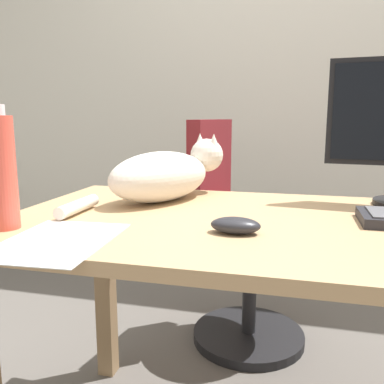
{
  "coord_description": "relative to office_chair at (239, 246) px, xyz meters",
  "views": [
    {
      "loc": [
        -0.01,
        -1.0,
        0.97
      ],
      "look_at": [
        -0.26,
        0.01,
        0.78
      ],
      "focal_mm": 38.33,
      "sensor_mm": 36.0,
      "label": 1
    }
  ],
  "objects": [
    {
      "name": "desk",
      "position": [
        0.22,
        -0.69,
        0.2
      ],
      "size": [
        1.46,
        0.74,
        0.72
      ],
      "color": "tan",
      "rests_on": "ground_plane"
    },
    {
      "name": "computer_mouse",
      "position": [
        0.1,
        -0.82,
        0.31
      ],
      "size": [
        0.11,
        0.06,
        0.04
      ],
      "primitive_type": "ellipsoid",
      "color": "#232328",
      "rests_on": "desk"
    },
    {
      "name": "paper_sheet",
      "position": [
        -0.25,
        -0.97,
        0.3
      ],
      "size": [
        0.23,
        0.31,
        0.0
      ],
      "primitive_type": "cube",
      "rotation": [
        0.0,
        0.0,
        0.06
      ],
      "color": "white",
      "rests_on": "desk"
    },
    {
      "name": "office_chair",
      "position": [
        0.0,
        0.0,
        0.0
      ],
      "size": [
        0.49,
        0.48,
        0.96
      ],
      "color": "black",
      "rests_on": "ground_plane"
    },
    {
      "name": "cat",
      "position": [
        -0.16,
        -0.51,
        0.38
      ],
      "size": [
        0.34,
        0.54,
        0.2
      ],
      "color": "silver",
      "rests_on": "desk"
    },
    {
      "name": "water_bottle",
      "position": [
        -0.42,
        -0.91,
        0.43
      ],
      "size": [
        0.07,
        0.07,
        0.28
      ],
      "color": "#D84C3D",
      "rests_on": "desk"
    },
    {
      "name": "back_wall",
      "position": [
        0.22,
        0.89,
        0.88
      ],
      "size": [
        6.0,
        0.04,
        2.6
      ],
      "primitive_type": "cube",
      "color": "beige",
      "rests_on": "ground_plane"
    }
  ]
}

